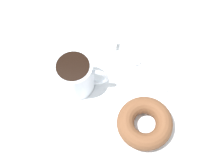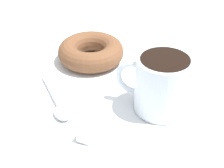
{
  "view_description": "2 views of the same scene",
  "coord_description": "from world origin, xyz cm",
  "views": [
    {
      "loc": [
        -30.38,
        -5.62,
        64.5
      ],
      "look_at": [
        -0.23,
        -2.81,
        2.3
      ],
      "focal_mm": 50.0,
      "sensor_mm": 36.0,
      "label": 1
    },
    {
      "loc": [
        44.17,
        16.08,
        34.71
      ],
      "look_at": [
        -0.23,
        -2.81,
        2.3
      ],
      "focal_mm": 60.0,
      "sensor_mm": 36.0,
      "label": 2
    }
  ],
  "objects": [
    {
      "name": "napkin",
      "position": [
        -0.23,
        -2.81,
        0.15
      ],
      "size": [
        33.35,
        33.35,
        0.3
      ],
      "primitive_type": "cube",
      "rotation": [
        0.0,
        0.0,
        -0.01
      ],
      "color": "white",
      "rests_on": "ground_plane"
    },
    {
      "name": "sugar_cube",
      "position": [
        10.75,
        -1.94,
        1.26
      ],
      "size": [
        1.92,
        1.92,
        1.92
      ],
      "primitive_type": "cube",
      "color": "white",
      "rests_on": "napkin"
    },
    {
      "name": "ground_plane",
      "position": [
        0.0,
        0.0,
        -1.0
      ],
      "size": [
        120.0,
        120.0,
        2.0
      ],
      "primitive_type": "cube",
      "color": "#B2BCC6"
    },
    {
      "name": "coffee_cup",
      "position": [
        0.07,
        5.11,
        4.69
      ],
      "size": [
        8.23,
        11.51,
        8.49
      ],
      "color": "silver",
      "rests_on": "napkin"
    },
    {
      "name": "donut",
      "position": [
        -8.61,
        -10.5,
        2.14
      ],
      "size": [
        11.85,
        11.85,
        3.68
      ],
      "primitive_type": "torus",
      "color": "brown",
      "rests_on": "napkin"
    },
    {
      "name": "spoon",
      "position": [
        6.32,
        -8.63,
        0.7
      ],
      "size": [
        9.86,
        10.22,
        0.9
      ],
      "color": "silver",
      "rests_on": "napkin"
    }
  ]
}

